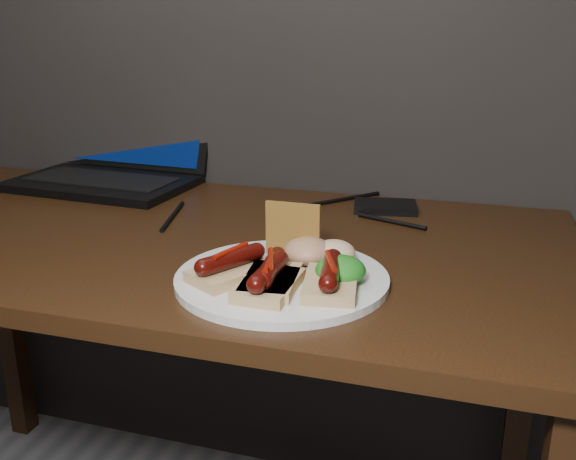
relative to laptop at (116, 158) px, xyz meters
The scene contains 13 objects.
desk 0.44m from the laptop, 46.94° to the right, with size 1.40×0.70×0.75m.
laptop is the anchor object (origin of this frame).
hard_drive 0.64m from the laptop, ahead, with size 0.12×0.08×0.02m, color black.
desk_cables 0.32m from the laptop, 26.78° to the right, with size 1.01×0.37×0.01m.
plate 0.72m from the laptop, 40.27° to the right, with size 0.31×0.31×0.01m, color silver.
bread_sausage_left 0.70m from the laptop, 45.74° to the right, with size 0.12×0.13×0.04m.
bread_sausage_center 0.75m from the laptop, 42.97° to the right, with size 0.08×0.12×0.04m.
bread_sausage_right 0.80m from the laptop, 38.33° to the right, with size 0.09×0.12×0.04m.
bread_sausage_extra 0.76m from the laptop, 43.67° to the right, with size 0.07×0.12×0.04m.
crispbread 0.67m from the laptop, 35.52° to the right, with size 0.09×0.01×0.09m, color #AF7F30.
salad_greens 0.79m from the laptop, 36.49° to the right, with size 0.07×0.07×0.04m, color #185D12.
salsa_mound 0.71m from the laptop, 35.62° to the right, with size 0.07×0.07×0.04m, color maroon.
coleslaw_mound 0.73m from the laptop, 33.23° to the right, with size 0.06×0.06×0.04m, color silver.
Camera 1 is at (0.53, 0.41, 1.11)m, focal length 40.00 mm.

